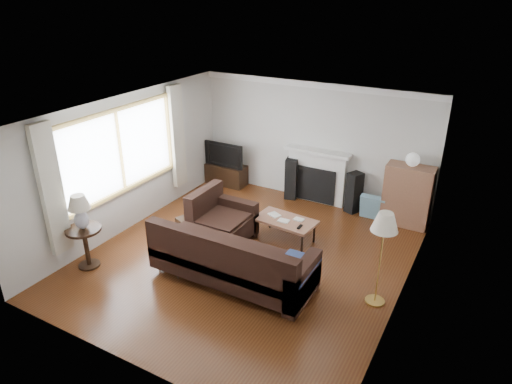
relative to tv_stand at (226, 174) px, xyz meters
The scene contains 17 objects.
room 3.36m from the tv_stand, 51.30° to the right, with size 5.10×5.60×2.54m.
window 3.04m from the tv_stand, 99.40° to the right, with size 0.12×2.74×1.54m, color olive.
curtain_near 4.40m from the tv_stand, 95.38° to the right, with size 0.10×0.35×2.10m, color beige.
curtain_far 1.71m from the tv_stand, 108.60° to the right, with size 0.10×0.35×2.10m, color beige.
fireplace 2.18m from the tv_stand, ahead, with size 1.40×0.26×1.15m, color white.
tv_stand is the anchor object (origin of this frame).
television 0.51m from the tv_stand, ahead, with size 0.97×0.13×0.56m, color black.
speaker_left 1.64m from the tv_stand, ahead, with size 0.25×0.30×0.89m, color black.
speaker_right 3.01m from the tv_stand, ahead, with size 0.23×0.28×0.84m, color black.
bookshelf 4.06m from the tv_stand, ahead, with size 0.87×0.41×1.19m, color brown.
globe_lamp 4.18m from the tv_stand, ahead, with size 0.25×0.25×0.25m, color white.
sectional_sofa 3.84m from the tv_stand, 56.11° to the right, with size 2.74×2.00×0.89m, color black.
coffee_table 2.84m from the tv_stand, 35.78° to the right, with size 1.07×0.59×0.42m, color #905D45.
footstool 2.53m from the tv_stand, 71.33° to the right, with size 0.46×0.46×0.39m, color black.
floor_lamp 5.00m from the tv_stand, 31.89° to the right, with size 0.37×0.37×1.45m, color #BB9141.
side_table 3.98m from the tv_stand, 92.12° to the right, with size 0.56×0.56×0.70m, color black.
table_lamp 4.05m from the tv_stand, 92.12° to the right, with size 0.35×0.35×0.57m, color silver.
Camera 1 is at (3.32, -5.68, 4.21)m, focal length 32.00 mm.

